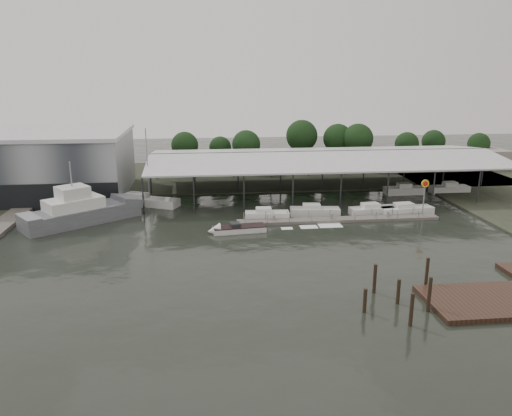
{
  "coord_description": "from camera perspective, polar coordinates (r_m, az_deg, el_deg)",
  "views": [
    {
      "loc": [
        -3.39,
        -54.02,
        20.01
      ],
      "look_at": [
        3.46,
        8.94,
        2.5
      ],
      "focal_mm": 35.0,
      "sensor_mm": 36.0,
      "label": 1
    }
  ],
  "objects": [
    {
      "name": "shell_fuel_sign",
      "position": [
        72.67,
        18.7,
        1.84
      ],
      "size": [
        1.1,
        0.18,
        5.55
      ],
      "color": "gray",
      "rests_on": "ground"
    },
    {
      "name": "moored_cruiser_0",
      "position": [
        69.33,
        1.22,
        -0.8
      ],
      "size": [
        6.22,
        2.58,
        1.7
      ],
      "rotation": [
        0.0,
        0.0,
        -0.06
      ],
      "color": "silver",
      "rests_on": "ground"
    },
    {
      "name": "covered_boat_shed",
      "position": [
        85.65,
        7.69,
        5.99
      ],
      "size": [
        58.24,
        24.0,
        6.96
      ],
      "color": "silver",
      "rests_on": "ground"
    },
    {
      "name": "floating_dock",
      "position": [
        69.5,
        9.41,
        -1.32
      ],
      "size": [
        28.0,
        2.0,
        1.4
      ],
      "color": "#6A655D",
      "rests_on": "ground"
    },
    {
      "name": "moored_cruiser_2",
      "position": [
        73.7,
        13.22,
        -0.22
      ],
      "size": [
        7.12,
        3.06,
        1.7
      ],
      "rotation": [
        0.0,
        0.0,
        0.13
      ],
      "color": "silver",
      "rests_on": "ground"
    },
    {
      "name": "ground",
      "position": [
        57.71,
        -2.46,
        -4.85
      ],
      "size": [
        200.0,
        200.0,
        0.0
      ],
      "primitive_type": "plane",
      "color": "black",
      "rests_on": "ground"
    },
    {
      "name": "mooring_pilings",
      "position": [
        46.38,
        16.39,
        -9.33
      ],
      "size": [
        7.96,
        7.72,
        3.74
      ],
      "color": "#2E2117",
      "rests_on": "ground"
    },
    {
      "name": "white_sailboat",
      "position": [
        78.43,
        -12.5,
        0.78
      ],
      "size": [
        10.42,
        6.45,
        12.0
      ],
      "rotation": [
        0.0,
        0.0,
        -0.41
      ],
      "color": "silver",
      "rests_on": "ground"
    },
    {
      "name": "storage_warehouse",
      "position": [
        88.73,
        -22.29,
        4.75
      ],
      "size": [
        24.5,
        20.5,
        10.5
      ],
      "color": "#8F9399",
      "rests_on": "ground"
    },
    {
      "name": "land_strip_far",
      "position": [
        98.13,
        -4.11,
        3.71
      ],
      "size": [
        140.0,
        30.0,
        0.3
      ],
      "color": "#3A3E2E",
      "rests_on": "ground"
    },
    {
      "name": "horizon_tree_line",
      "position": [
        106.11,
        7.89,
        7.59
      ],
      "size": [
        68.07,
        11.01,
        10.01
      ],
      "color": "black",
      "rests_on": "ground"
    },
    {
      "name": "moored_cruiser_1",
      "position": [
        71.76,
        6.69,
        -0.34
      ],
      "size": [
        7.24,
        2.99,
        1.7
      ],
      "rotation": [
        0.0,
        0.0,
        -0.11
      ],
      "color": "silver",
      "rests_on": "ground"
    },
    {
      "name": "distant_commercial_buildings",
      "position": [
        118.2,
        25.88,
        5.07
      ],
      "size": [
        22.0,
        8.0,
        4.0
      ],
      "color": "gray",
      "rests_on": "ground"
    },
    {
      "name": "grey_trawler",
      "position": [
        71.6,
        -19.26,
        -0.35
      ],
      "size": [
        15.71,
        13.32,
        8.84
      ],
      "rotation": [
        0.0,
        0.0,
        0.64
      ],
      "color": "slate",
      "rests_on": "ground"
    },
    {
      "name": "moored_cruiser_3",
      "position": [
        75.0,
        16.8,
        -0.21
      ],
      "size": [
        7.75,
        2.93,
        1.7
      ],
      "rotation": [
        0.0,
        0.0,
        0.1
      ],
      "color": "silver",
      "rests_on": "ground"
    },
    {
      "name": "trawler_dock",
      "position": [
        75.67,
        -26.55,
        -1.36
      ],
      "size": [
        3.0,
        18.0,
        0.5
      ],
      "color": "#6A655D",
      "rests_on": "ground"
    },
    {
      "name": "speedboat_underway",
      "position": [
        63.87,
        -2.47,
        -2.45
      ],
      "size": [
        18.4,
        4.1,
        2.0
      ],
      "rotation": [
        0.0,
        0.0,
        3.25
      ],
      "color": "silver",
      "rests_on": "ground"
    }
  ]
}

